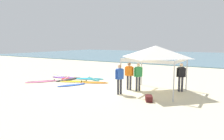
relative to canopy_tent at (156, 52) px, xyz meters
The scene contains 18 objects.
ground_plane 4.06m from the canopy_tent, 166.58° to the right, with size 80.00×80.00×0.00m, color beige.
sea 32.33m from the canopy_tent, 95.70° to the left, with size 80.00×36.00×0.10m, color #568499.
canopy_tent is the anchor object (origin of this frame).
surfboard_pink 8.75m from the canopy_tent, behind, with size 1.89×2.19×0.19m.
surfboard_blue 6.10m from the canopy_tent, 168.30° to the right, with size 1.45×2.03×0.19m.
surfboard_teal 6.29m from the canopy_tent, 164.91° to the left, with size 1.91×1.40×0.19m.
surfboard_red 7.94m from the canopy_tent, behind, with size 1.66×2.15×0.19m.
surfboard_white 9.23m from the canopy_tent, behind, with size 2.31×0.98×0.19m.
surfboard_cyan 6.68m from the canopy_tent, 167.07° to the left, with size 2.67×1.65×0.19m.
surfboard_yellow 6.65m from the canopy_tent, behind, with size 2.16×1.59×0.19m.
surfboard_purple 8.37m from the canopy_tent, behind, with size 2.48×1.27×0.19m.
surfboard_orange 5.34m from the canopy_tent, behind, with size 2.24×1.39×0.19m.
surfboard_black 7.55m from the canopy_tent, behind, with size 1.05×2.38×0.19m.
person_orange 2.12m from the canopy_tent, behind, with size 0.53×0.31×1.71m.
person_green 1.72m from the canopy_tent, 164.08° to the right, with size 0.41×0.43×1.71m.
person_blue 2.60m from the canopy_tent, 133.86° to the right, with size 0.37×0.49×1.71m.
person_black 2.11m from the canopy_tent, 35.68° to the left, with size 0.49×0.37×1.71m.
gear_bag_near_tent 3.04m from the canopy_tent, 78.42° to the right, with size 0.60×0.32×0.28m, color #4C1919.
Camera 1 is at (7.30, -10.96, 2.98)m, focal length 33.50 mm.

